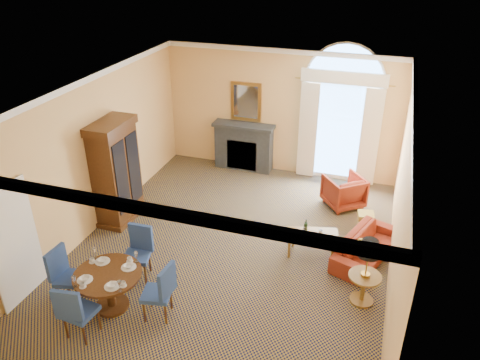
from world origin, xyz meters
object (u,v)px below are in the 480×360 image
(dining_table, at_px, (109,282))
(armchair, at_px, (344,191))
(side_table, at_px, (367,263))
(armoire, at_px, (116,173))
(coffee_table, at_px, (312,236))
(sofa, at_px, (366,247))

(dining_table, distance_m, armchair, 5.63)
(armchair, xyz_separation_m, side_table, (0.73, -3.14, 0.43))
(armoire, xyz_separation_m, side_table, (5.32, -1.08, -0.29))
(side_table, bearing_deg, dining_table, -159.86)
(coffee_table, bearing_deg, dining_table, -153.31)
(sofa, bearing_deg, armchair, 39.51)
(armchair, height_order, coffee_table, coffee_table)
(dining_table, relative_size, armchair, 1.37)
(armoire, relative_size, armchair, 2.77)
(sofa, height_order, side_table, side_table)
(armoire, relative_size, side_table, 1.84)
(dining_table, bearing_deg, side_table, 20.14)
(sofa, relative_size, armchair, 2.18)
(side_table, bearing_deg, armoire, 168.51)
(sofa, relative_size, coffee_table, 1.66)
(armoire, xyz_separation_m, armchair, (4.59, 2.05, -0.72))
(coffee_table, relative_size, side_table, 0.87)
(coffee_table, height_order, side_table, side_table)
(side_table, bearing_deg, armchair, 103.07)
(armoire, distance_m, armchair, 5.08)
(armchair, distance_m, coffee_table, 2.17)
(sofa, distance_m, armchair, 2.00)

